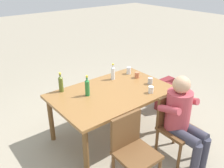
# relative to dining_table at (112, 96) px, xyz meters

# --- Properties ---
(ground_plane) EXTENTS (24.00, 24.00, 0.00)m
(ground_plane) POSITION_rel_dining_table_xyz_m (0.00, 0.00, -0.67)
(ground_plane) COLOR gray
(dining_table) EXTENTS (1.70, 1.09, 0.75)m
(dining_table) POSITION_rel_dining_table_xyz_m (0.00, 0.00, 0.00)
(dining_table) COLOR olive
(dining_table) RESTS_ON ground_plane
(chair_near_right) EXTENTS (0.45, 0.45, 0.87)m
(chair_near_right) POSITION_rel_dining_table_xyz_m (0.38, -0.84, -0.18)
(chair_near_right) COLOR brown
(chair_near_right) RESTS_ON ground_plane
(chair_near_left) EXTENTS (0.45, 0.45, 0.87)m
(chair_near_left) POSITION_rel_dining_table_xyz_m (-0.38, -0.84, -0.18)
(chair_near_left) COLOR brown
(chair_near_left) RESTS_ON ground_plane
(person_in_white_shirt) EXTENTS (0.47, 0.62, 1.18)m
(person_in_white_shirt) POSITION_rel_dining_table_xyz_m (0.38, -0.95, -0.02)
(person_in_white_shirt) COLOR #B7424C
(person_in_white_shirt) RESTS_ON ground_plane
(bottle_green) EXTENTS (0.06, 0.06, 0.30)m
(bottle_green) POSITION_rel_dining_table_xyz_m (-0.34, 0.12, 0.21)
(bottle_green) COLOR #287A38
(bottle_green) RESTS_ON dining_table
(bottle_olive) EXTENTS (0.06, 0.06, 0.29)m
(bottle_olive) POSITION_rel_dining_table_xyz_m (-0.56, 0.46, 0.20)
(bottle_olive) COLOR #566623
(bottle_olive) RESTS_ON dining_table
(bottle_clear) EXTENTS (0.06, 0.06, 0.26)m
(bottle_clear) POSITION_rel_dining_table_xyz_m (0.28, 0.33, 0.19)
(bottle_clear) COLOR white
(bottle_clear) RESTS_ON dining_table
(cup_glass) EXTENTS (0.07, 0.07, 0.12)m
(cup_glass) POSITION_rel_dining_table_xyz_m (0.63, 0.34, 0.14)
(cup_glass) COLOR silver
(cup_glass) RESTS_ON dining_table
(cup_white) EXTENTS (0.07, 0.07, 0.10)m
(cup_white) POSITION_rel_dining_table_xyz_m (0.41, -0.37, 0.13)
(cup_white) COLOR white
(cup_white) RESTS_ON dining_table
(cup_terracotta) EXTENTS (0.07, 0.07, 0.09)m
(cup_terracotta) POSITION_rel_dining_table_xyz_m (0.62, 0.13, 0.13)
(cup_terracotta) COLOR #BC6B47
(cup_terracotta) RESTS_ON dining_table
(cup_steel) EXTENTS (0.07, 0.07, 0.10)m
(cup_steel) POSITION_rel_dining_table_xyz_m (0.62, -0.16, 0.13)
(cup_steel) COLOR #B2B7BC
(cup_steel) RESTS_ON dining_table
(backpack_by_near_side) EXTENTS (0.33, 0.26, 0.46)m
(backpack_by_near_side) POSITION_rel_dining_table_xyz_m (1.25, -0.00, -0.45)
(backpack_by_near_side) COLOR maroon
(backpack_by_near_side) RESTS_ON ground_plane
(backpack_by_far_side) EXTENTS (0.30, 0.21, 0.48)m
(backpack_by_far_side) POSITION_rel_dining_table_xyz_m (1.48, 0.18, -0.44)
(backpack_by_far_side) COLOR maroon
(backpack_by_far_side) RESTS_ON ground_plane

